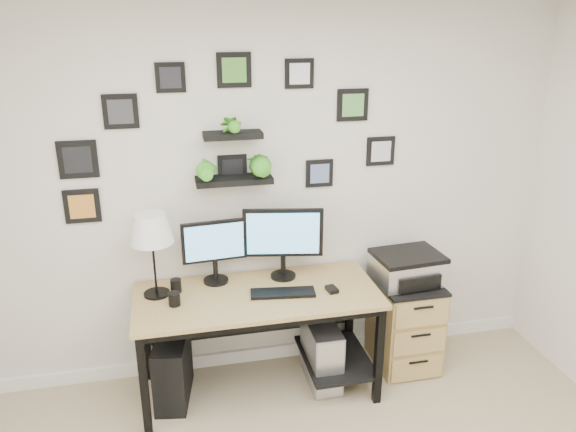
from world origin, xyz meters
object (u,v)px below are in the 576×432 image
object	(u,v)px
table_lamp	(151,231)
monitor_right	(283,238)
mug	(174,299)
pc_tower_black	(173,368)
pc_tower_grey	(321,352)
file_cabinet	(405,322)
desk	(262,307)
monitor_left	(214,247)
printer	(407,267)

from	to	relation	value
table_lamp	monitor_right	bearing A→B (deg)	4.55
mug	pc_tower_black	world-z (taller)	mug
table_lamp	pc_tower_black	bearing A→B (deg)	-52.26
pc_tower_grey	file_cabinet	size ratio (longest dim) A/B	0.69
desk	pc_tower_grey	size ratio (longest dim) A/B	3.47
monitor_left	table_lamp	xyz separation A→B (m)	(-0.40, -0.10, 0.19)
table_lamp	mug	world-z (taller)	table_lamp
pc_tower_grey	printer	world-z (taller)	printer
desk	mug	size ratio (longest dim) A/B	18.93
monitor_left	pc_tower_grey	world-z (taller)	monitor_left
monitor_left	pc_tower_grey	bearing A→B (deg)	-17.25
printer	monitor_right	bearing A→B (deg)	174.04
file_cabinet	printer	xyz separation A→B (m)	(-0.01, 0.01, 0.44)
mug	pc_tower_black	distance (m)	0.57
desk	mug	distance (m)	0.60
monitor_left	mug	xyz separation A→B (m)	(-0.29, -0.27, -0.22)
table_lamp	pc_tower_black	distance (m)	0.97
desk	printer	world-z (taller)	printer
desk	printer	size ratio (longest dim) A/B	3.26
table_lamp	pc_tower_grey	distance (m)	1.47
file_cabinet	desk	bearing A→B (deg)	-176.90
pc_tower_black	printer	distance (m)	1.77
pc_tower_grey	printer	size ratio (longest dim) A/B	0.94
pc_tower_black	pc_tower_grey	bearing A→B (deg)	7.65
monitor_right	pc_tower_grey	world-z (taller)	monitor_right
monitor_right	pc_tower_grey	distance (m)	0.87
mug	pc_tower_black	xyz separation A→B (m)	(-0.05, 0.09, -0.56)
monitor_left	file_cabinet	xyz separation A→B (m)	(1.36, -0.13, -0.67)
mug	pc_tower_black	size ratio (longest dim) A/B	0.18
desk	pc_tower_grey	world-z (taller)	desk
mug	pc_tower_grey	bearing A→B (deg)	2.95
desk	file_cabinet	world-z (taller)	desk
desk	file_cabinet	bearing A→B (deg)	3.10
table_lamp	printer	world-z (taller)	table_lamp
pc_tower_black	printer	bearing A→B (deg)	11.62
pc_tower_black	file_cabinet	xyz separation A→B (m)	(1.69, 0.05, 0.11)
desk	table_lamp	world-z (taller)	table_lamp
monitor_left	pc_tower_grey	distance (m)	1.07
monitor_right	desk	bearing A→B (deg)	-138.12
file_cabinet	pc_tower_grey	bearing A→B (deg)	-172.75
desk	printer	distance (m)	1.08
file_cabinet	monitor_right	bearing A→B (deg)	173.46
desk	pc_tower_black	xyz separation A→B (m)	(-0.61, 0.01, -0.40)
monitor_right	table_lamp	size ratio (longest dim) A/B	0.96
monitor_left	table_lamp	size ratio (longest dim) A/B	0.79
desk	monitor_right	world-z (taller)	monitor_right
monitor_left	pc_tower_grey	xyz separation A→B (m)	(0.70, -0.22, -0.78)
monitor_right	mug	size ratio (longest dim) A/B	6.36
table_lamp	mug	distance (m)	0.45
monitor_left	printer	distance (m)	1.37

